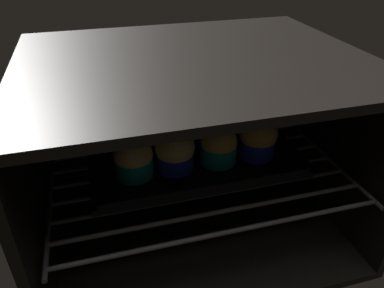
# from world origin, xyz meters

# --- Properties ---
(oven_cavity) EXTENTS (0.59, 0.47, 0.37)m
(oven_cavity) POSITION_xyz_m (0.00, 0.26, 0.17)
(oven_cavity) COLOR black
(oven_cavity) RESTS_ON ground
(oven_rack) EXTENTS (0.55, 0.42, 0.01)m
(oven_rack) POSITION_xyz_m (0.00, 0.22, 0.14)
(oven_rack) COLOR #4C494C
(oven_rack) RESTS_ON oven_cavity
(baking_tray) EXTENTS (0.40, 0.24, 0.02)m
(baking_tray) POSITION_xyz_m (0.00, 0.24, 0.15)
(baking_tray) COLOR black
(baking_tray) RESTS_ON oven_rack
(muffin_row0_col0) EXTENTS (0.07, 0.07, 0.08)m
(muffin_row0_col0) POSITION_xyz_m (-0.12, 0.20, 0.19)
(muffin_row0_col0) COLOR #0C8C84
(muffin_row0_col0) RESTS_ON baking_tray
(muffin_row0_col1) EXTENTS (0.07, 0.07, 0.08)m
(muffin_row0_col1) POSITION_xyz_m (-0.04, 0.20, 0.19)
(muffin_row0_col1) COLOR #1928B7
(muffin_row0_col1) RESTS_ON baking_tray
(muffin_row0_col2) EXTENTS (0.07, 0.07, 0.08)m
(muffin_row0_col2) POSITION_xyz_m (0.04, 0.20, 0.19)
(muffin_row0_col2) COLOR #0C8C84
(muffin_row0_col2) RESTS_ON baking_tray
(muffin_row0_col3) EXTENTS (0.07, 0.07, 0.09)m
(muffin_row0_col3) POSITION_xyz_m (0.12, 0.20, 0.19)
(muffin_row0_col3) COLOR #1928B7
(muffin_row0_col3) RESTS_ON baking_tray
(muffin_row1_col0) EXTENTS (0.07, 0.07, 0.09)m
(muffin_row1_col0) POSITION_xyz_m (-0.12, 0.28, 0.19)
(muffin_row1_col0) COLOR #1928B7
(muffin_row1_col0) RESTS_ON baking_tray
(muffin_row1_col1) EXTENTS (0.07, 0.07, 0.09)m
(muffin_row1_col1) POSITION_xyz_m (-0.04, 0.28, 0.19)
(muffin_row1_col1) COLOR #0C8C84
(muffin_row1_col1) RESTS_ON baking_tray
(muffin_row1_col2) EXTENTS (0.07, 0.07, 0.08)m
(muffin_row1_col2) POSITION_xyz_m (0.04, 0.28, 0.19)
(muffin_row1_col2) COLOR #7A238C
(muffin_row1_col2) RESTS_ON baking_tray
(muffin_row1_col3) EXTENTS (0.07, 0.07, 0.08)m
(muffin_row1_col3) POSITION_xyz_m (0.12, 0.27, 0.19)
(muffin_row1_col3) COLOR #1928B7
(muffin_row1_col3) RESTS_ON baking_tray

